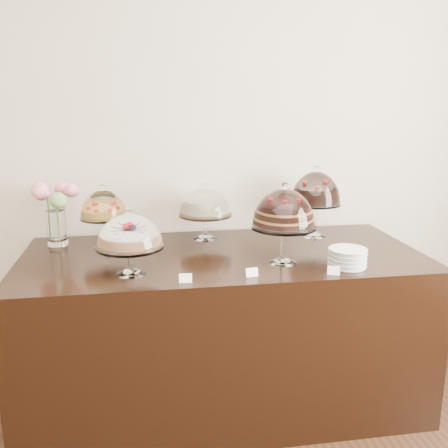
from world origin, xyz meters
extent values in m
cube|color=beige|center=(0.00, 3.00, 1.50)|extent=(5.00, 0.04, 3.00)
cube|color=black|center=(0.27, 2.45, 0.45)|extent=(2.20, 1.00, 0.90)
cone|color=white|center=(-0.22, 2.19, 0.91)|extent=(0.15, 0.15, 0.02)
cylinder|color=white|center=(-0.22, 2.19, 0.98)|extent=(0.03, 0.03, 0.11)
cylinder|color=white|center=(-0.22, 2.19, 1.04)|extent=(0.33, 0.33, 0.01)
cylinder|color=#B17C4E|center=(-0.22, 2.19, 1.07)|extent=(0.26, 0.26, 0.05)
sphere|color=red|center=(-0.15, 2.21, 1.11)|extent=(0.02, 0.02, 0.02)
sphere|color=red|center=(-0.27, 2.24, 1.11)|extent=(0.02, 0.02, 0.02)
sphere|color=red|center=(-0.24, 2.12, 1.11)|extent=(0.02, 0.02, 0.02)
sphere|color=white|center=(-0.22, 2.19, 1.21)|extent=(0.04, 0.04, 0.04)
cone|color=white|center=(0.56, 2.24, 0.91)|extent=(0.15, 0.15, 0.02)
cylinder|color=white|center=(0.56, 2.24, 1.01)|extent=(0.03, 0.03, 0.16)
cylinder|color=white|center=(0.56, 2.24, 1.09)|extent=(0.34, 0.34, 0.01)
cylinder|color=black|center=(0.56, 2.24, 1.15)|extent=(0.26, 0.26, 0.11)
sphere|color=red|center=(0.62, 2.26, 1.22)|extent=(0.02, 0.02, 0.02)
sphere|color=red|center=(0.57, 2.31, 1.22)|extent=(0.02, 0.02, 0.02)
sphere|color=red|center=(0.51, 2.29, 1.22)|extent=(0.02, 0.02, 0.02)
sphere|color=red|center=(0.49, 2.22, 1.22)|extent=(0.02, 0.02, 0.02)
sphere|color=red|center=(0.54, 2.17, 1.22)|extent=(0.02, 0.02, 0.02)
sphere|color=red|center=(0.61, 2.19, 1.22)|extent=(0.02, 0.02, 0.02)
sphere|color=white|center=(0.56, 2.24, 1.31)|extent=(0.04, 0.04, 0.04)
cone|color=white|center=(0.22, 2.77, 0.91)|extent=(0.15, 0.15, 0.02)
cylinder|color=white|center=(0.22, 2.77, 0.98)|extent=(0.03, 0.03, 0.12)
cylinder|color=white|center=(0.22, 2.77, 1.05)|extent=(0.32, 0.32, 0.01)
cylinder|color=beige|center=(0.22, 2.77, 1.09)|extent=(0.26, 0.26, 0.08)
sphere|color=white|center=(0.22, 2.77, 1.23)|extent=(0.04, 0.04, 0.04)
cone|color=white|center=(0.89, 2.71, 0.91)|extent=(0.15, 0.15, 0.02)
cylinder|color=white|center=(0.89, 2.71, 1.01)|extent=(0.03, 0.03, 0.18)
cylinder|color=white|center=(0.89, 2.71, 1.11)|extent=(0.31, 0.31, 0.01)
cylinder|color=black|center=(0.89, 2.71, 1.16)|extent=(0.25, 0.25, 0.09)
sphere|color=red|center=(0.96, 2.73, 1.22)|extent=(0.02, 0.02, 0.02)
sphere|color=red|center=(0.84, 2.76, 1.22)|extent=(0.02, 0.02, 0.02)
sphere|color=red|center=(0.88, 2.65, 1.22)|extent=(0.02, 0.02, 0.02)
sphere|color=white|center=(0.89, 2.71, 1.32)|extent=(0.04, 0.04, 0.04)
cone|color=white|center=(-0.38, 2.68, 0.91)|extent=(0.15, 0.15, 0.02)
cylinder|color=white|center=(-0.38, 2.68, 1.00)|extent=(0.03, 0.03, 0.15)
cylinder|color=white|center=(-0.38, 2.68, 1.08)|extent=(0.27, 0.27, 0.01)
cylinder|color=gold|center=(-0.38, 2.68, 1.10)|extent=(0.22, 0.22, 0.04)
sphere|color=red|center=(-0.32, 2.69, 1.13)|extent=(0.02, 0.02, 0.02)
sphere|color=red|center=(-0.36, 2.73, 1.13)|extent=(0.02, 0.02, 0.02)
sphere|color=red|center=(-0.42, 2.72, 1.13)|extent=(0.02, 0.02, 0.02)
sphere|color=red|center=(-0.43, 2.66, 1.13)|extent=(0.02, 0.02, 0.02)
sphere|color=red|center=(-0.39, 2.62, 1.13)|extent=(0.02, 0.02, 0.02)
sphere|color=red|center=(-0.33, 2.64, 1.13)|extent=(0.02, 0.02, 0.02)
sphere|color=white|center=(-0.38, 2.68, 1.25)|extent=(0.04, 0.04, 0.04)
cylinder|color=white|center=(-0.66, 2.78, 1.00)|extent=(0.11, 0.11, 0.20)
cylinder|color=#476B2D|center=(-0.61, 2.78, 1.08)|extent=(0.01, 0.01, 0.28)
sphere|color=pink|center=(-0.56, 2.78, 1.22)|extent=(0.08, 0.08, 0.08)
cylinder|color=#476B2D|center=(-0.64, 2.83, 1.08)|extent=(0.01, 0.01, 0.27)
sphere|color=pink|center=(-0.63, 2.88, 1.21)|extent=(0.09, 0.09, 0.09)
cylinder|color=#476B2D|center=(-0.70, 2.80, 1.08)|extent=(0.01, 0.01, 0.27)
sphere|color=pink|center=(-0.74, 2.83, 1.21)|extent=(0.10, 0.10, 0.10)
cylinder|color=#476B2D|center=(-0.69, 2.75, 1.08)|extent=(0.01, 0.01, 0.28)
sphere|color=pink|center=(-0.72, 2.72, 1.22)|extent=(0.09, 0.09, 0.09)
cylinder|color=#476B2D|center=(-0.64, 2.71, 1.07)|extent=(0.01, 0.01, 0.25)
sphere|color=#669146|center=(-0.62, 2.65, 1.19)|extent=(0.09, 0.09, 0.09)
cylinder|color=silver|center=(0.86, 2.12, 0.90)|extent=(0.19, 0.19, 0.01)
cylinder|color=silver|center=(0.86, 2.12, 0.92)|extent=(0.18, 0.18, 0.01)
cylinder|color=silver|center=(0.86, 2.12, 0.93)|extent=(0.19, 0.19, 0.01)
cylinder|color=silver|center=(0.86, 2.12, 0.94)|extent=(0.18, 0.18, 0.01)
cylinder|color=silver|center=(0.86, 2.12, 0.95)|extent=(0.19, 0.19, 0.01)
cylinder|color=silver|center=(0.86, 2.12, 0.96)|extent=(0.18, 0.18, 0.01)
cylinder|color=silver|center=(0.86, 2.12, 0.97)|extent=(0.19, 0.19, 0.01)
cylinder|color=silver|center=(0.86, 2.12, 0.98)|extent=(0.18, 0.18, 0.01)
cylinder|color=silver|center=(0.86, 2.12, 0.99)|extent=(0.19, 0.19, 0.01)
cube|color=white|center=(0.03, 2.02, 0.92)|extent=(0.06, 0.02, 0.04)
cube|color=white|center=(0.75, 2.01, 0.92)|extent=(0.06, 0.04, 0.04)
cube|color=white|center=(0.35, 2.05, 0.92)|extent=(0.06, 0.02, 0.04)
camera|label=1|loc=(-0.14, -0.17, 1.73)|focal=40.00mm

